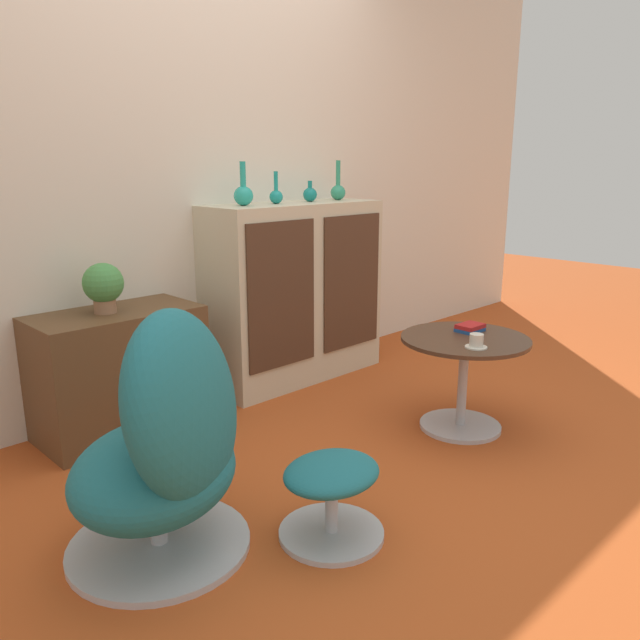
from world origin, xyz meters
TOP-DOWN VIEW (x-y plane):
  - ground_plane at (0.00, 0.00)m, footprint 12.00×12.00m
  - wall_back at (0.00, 1.33)m, footprint 6.40×0.06m
  - sideboard at (0.49, 1.10)m, footprint 1.08×0.40m
  - tv_console at (-0.62, 1.10)m, footprint 0.74×0.41m
  - egg_chair at (-0.95, 0.11)m, footprint 0.81×0.80m
  - ottoman at (-0.53, -0.19)m, footprint 0.36×0.36m
  - coffee_table at (0.55, -0.00)m, footprint 0.59×0.59m
  - vase_leftmost at (0.14, 1.11)m, footprint 0.10×0.10m
  - vase_inner_left at (0.36, 1.11)m, footprint 0.07×0.07m
  - vase_inner_right at (0.62, 1.11)m, footprint 0.08×0.08m
  - vase_rightmost at (0.84, 1.11)m, footprint 0.09×0.09m
  - potted_plant at (-0.66, 1.10)m, footprint 0.18×0.18m
  - teacup at (0.44, -0.12)m, footprint 0.10×0.10m
  - book_stack at (0.65, 0.04)m, footprint 0.13×0.10m

SIDE VIEW (x-z plane):
  - ground_plane at x=0.00m, z-range 0.00..0.00m
  - ottoman at x=-0.53m, z-range 0.04..0.32m
  - tv_console at x=-0.62m, z-range 0.00..0.58m
  - coffee_table at x=0.55m, z-range 0.07..0.52m
  - egg_chair at x=-0.95m, z-range -0.04..0.80m
  - book_stack at x=0.65m, z-range 0.45..0.49m
  - teacup at x=0.44m, z-range 0.44..0.51m
  - sideboard at x=0.49m, z-range 0.00..1.02m
  - potted_plant at x=-0.66m, z-range 0.59..0.82m
  - vase_inner_right at x=0.62m, z-range 1.00..1.11m
  - vase_inner_left at x=0.36m, z-range 0.97..1.15m
  - vase_rightmost at x=0.84m, z-range 0.96..1.19m
  - vase_leftmost at x=0.14m, z-range 0.96..1.19m
  - wall_back at x=0.00m, z-range 0.00..2.60m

